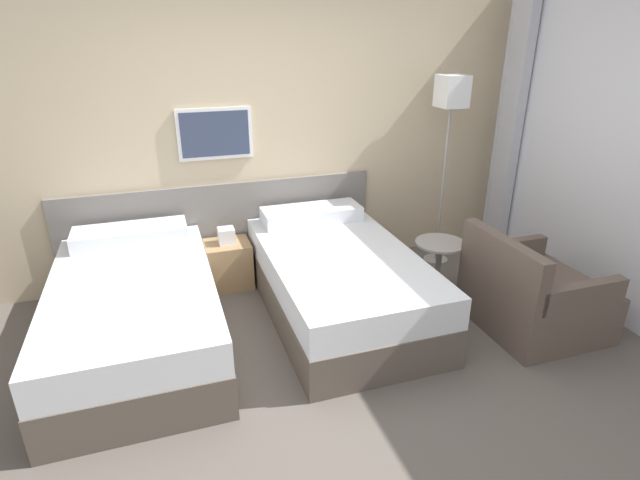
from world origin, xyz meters
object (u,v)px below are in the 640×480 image
bed_near_door (136,313)px  armchair (532,297)px  bed_near_window (339,281)px  nightstand (229,263)px  side_table (439,259)px  floor_lamp (451,107)px

bed_near_door → armchair: armchair is taller
bed_near_door → bed_near_window: bearing=0.0°
nightstand → bed_near_door: bearing=-136.2°
bed_near_door → armchair: bearing=-13.2°
nightstand → armchair: bearing=-33.9°
bed_near_door → nightstand: bed_near_door is taller
bed_near_door → bed_near_window: size_ratio=1.00×
bed_near_door → side_table: size_ratio=3.74×
armchair → floor_lamp: bearing=2.8°
nightstand → floor_lamp: 2.46m
floor_lamp → bed_near_window: bearing=-154.3°
side_table → armchair: 0.79m
bed_near_window → nightstand: bed_near_window is taller
bed_near_window → armchair: size_ratio=2.18×
bed_near_door → side_table: 2.47m
nightstand → side_table: nightstand is taller
bed_near_window → nightstand: (-0.78, 0.75, -0.06)m
bed_near_door → nightstand: (0.78, 0.75, -0.06)m
nightstand → armchair: armchair is taller
floor_lamp → armchair: bearing=-87.5°
side_table → bed_near_door: bearing=179.0°
bed_near_door → floor_lamp: bearing=12.3°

